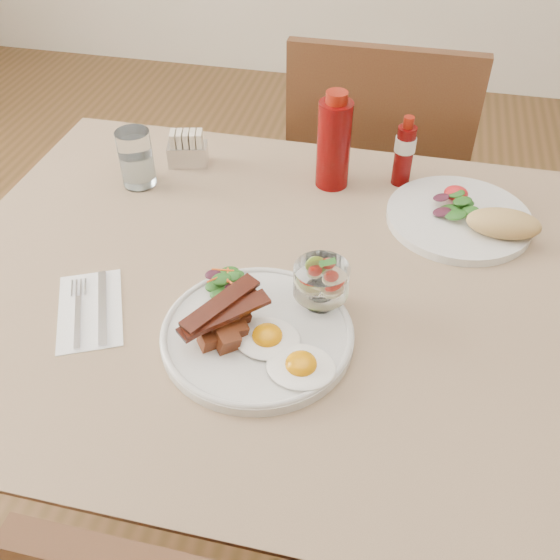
{
  "coord_description": "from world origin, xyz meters",
  "views": [
    {
      "loc": [
        0.07,
        -0.74,
        1.42
      ],
      "look_at": [
        -0.08,
        -0.08,
        0.82
      ],
      "focal_mm": 40.0,
      "sensor_mm": 36.0,
      "label": 1
    }
  ],
  "objects": [
    {
      "name": "table",
      "position": [
        0.0,
        0.0,
        0.66
      ],
      "size": [
        1.33,
        0.88,
        0.75
      ],
      "color": "#513319",
      "rests_on": "ground"
    },
    {
      "name": "second_plate",
      "position": [
        0.19,
        0.21,
        0.77
      ],
      "size": [
        0.26,
        0.26,
        0.06
      ],
      "rotation": [
        0.0,
        0.0,
        -0.11
      ],
      "color": "silver",
      "rests_on": "table"
    },
    {
      "name": "main_plate",
      "position": [
        -0.1,
        -0.14,
        0.76
      ],
      "size": [
        0.28,
        0.28,
        0.02
      ],
      "primitive_type": "cylinder",
      "color": "silver",
      "rests_on": "table"
    },
    {
      "name": "ketchup_bottle",
      "position": [
        -0.07,
        0.29,
        0.84
      ],
      "size": [
        0.08,
        0.08,
        0.19
      ],
      "rotation": [
        0.0,
        0.0,
        0.21
      ],
      "color": "#590505",
      "rests_on": "table"
    },
    {
      "name": "fruit_cup",
      "position": [
        -0.03,
        -0.06,
        0.81
      ],
      "size": [
        0.08,
        0.08,
        0.08
      ],
      "rotation": [
        0.0,
        0.0,
        0.05
      ],
      "color": "white",
      "rests_on": "main_plate"
    },
    {
      "name": "water_glass",
      "position": [
        -0.43,
        0.21,
        0.8
      ],
      "size": [
        0.06,
        0.06,
        0.11
      ],
      "color": "white",
      "rests_on": "table"
    },
    {
      "name": "bacon_potato_pile",
      "position": [
        -0.15,
        -0.16,
        0.79
      ],
      "size": [
        0.12,
        0.13,
        0.05
      ],
      "rotation": [
        0.0,
        0.0,
        0.42
      ],
      "color": "#653014",
      "rests_on": "main_plate"
    },
    {
      "name": "hot_sauce_bottle",
      "position": [
        0.06,
        0.33,
        0.82
      ],
      "size": [
        0.05,
        0.05,
        0.14
      ],
      "rotation": [
        0.0,
        0.0,
        0.24
      ],
      "color": "#590505",
      "rests_on": "table"
    },
    {
      "name": "fried_eggs",
      "position": [
        -0.06,
        -0.17,
        0.78
      ],
      "size": [
        0.15,
        0.13,
        0.03
      ],
      "rotation": [
        0.0,
        0.0,
        0.01
      ],
      "color": "white",
      "rests_on": "main_plate"
    },
    {
      "name": "side_salad",
      "position": [
        -0.17,
        -0.07,
        0.79
      ],
      "size": [
        0.07,
        0.07,
        0.04
      ],
      "rotation": [
        0.0,
        0.0,
        -0.34
      ],
      "color": "#154512",
      "rests_on": "main_plate"
    },
    {
      "name": "sugar_caddy",
      "position": [
        -0.36,
        0.3,
        0.78
      ],
      "size": [
        0.09,
        0.06,
        0.07
      ],
      "rotation": [
        0.0,
        0.0,
        0.24
      ],
      "color": "silver",
      "rests_on": "table"
    },
    {
      "name": "napkin_cutlery",
      "position": [
        -0.37,
        -0.14,
        0.75
      ],
      "size": [
        0.16,
        0.2,
        0.01
      ],
      "rotation": [
        0.0,
        0.0,
        0.44
      ],
      "color": "white",
      "rests_on": "table"
    },
    {
      "name": "chair_far",
      "position": [
        0.0,
        0.66,
        0.52
      ],
      "size": [
        0.42,
        0.42,
        0.93
      ],
      "color": "#513319",
      "rests_on": "ground"
    }
  ]
}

